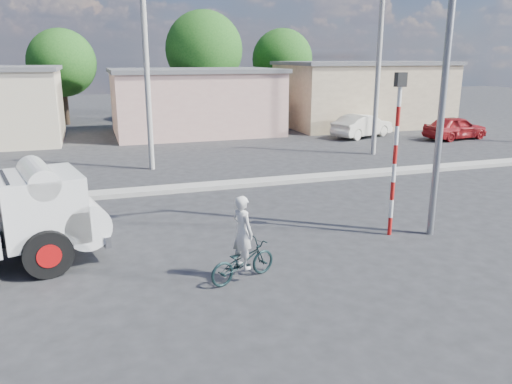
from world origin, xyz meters
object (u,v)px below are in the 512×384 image
object	(u,v)px
bicycle	(243,261)
car_cream	(362,126)
cyclist	(243,245)
traffic_pole	(396,141)
car_red	(455,128)
streetlight	(442,48)

from	to	relation	value
bicycle	car_cream	size ratio (longest dim) A/B	0.39
cyclist	traffic_pole	size ratio (longest dim) A/B	0.37
car_cream	car_red	world-z (taller)	car_cream
bicycle	streetlight	distance (m)	7.30
car_cream	cyclist	bearing A→B (deg)	121.51
traffic_pole	car_red	bearing A→B (deg)	45.56
cyclist	traffic_pole	distance (m)	5.21
car_cream	streetlight	world-z (taller)	streetlight
car_red	streetlight	bearing A→B (deg)	130.20
bicycle	cyclist	bearing A→B (deg)	-0.00
car_red	streetlight	world-z (taller)	streetlight
bicycle	traffic_pole	world-z (taller)	traffic_pole
bicycle	car_cream	distance (m)	21.29
streetlight	bicycle	bearing A→B (deg)	-168.05
cyclist	car_red	size ratio (longest dim) A/B	0.40
cyclist	car_red	world-z (taller)	cyclist
cyclist	streetlight	bearing A→B (deg)	-97.85
bicycle	cyclist	distance (m)	0.37
cyclist	streetlight	distance (m)	7.08
car_cream	traffic_pole	world-z (taller)	traffic_pole
car_red	cyclist	bearing A→B (deg)	121.66
streetlight	traffic_pole	bearing A→B (deg)	162.27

